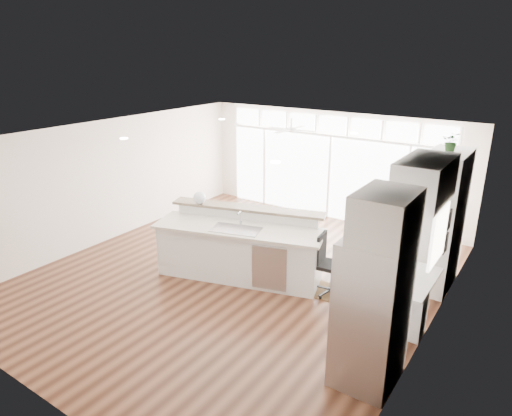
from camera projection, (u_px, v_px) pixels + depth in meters
The scene contains 24 objects.
floor at pixel (238, 276), 8.79m from camera, with size 7.00×8.00×0.02m, color #3E2013.
ceiling at pixel (236, 136), 7.89m from camera, with size 7.00×8.00×0.02m, color white.
wall_back at pixel (331, 166), 11.46m from camera, with size 7.00×0.04×2.70m, color white.
wall_front at pixel (29, 306), 5.22m from camera, with size 7.00×0.04×2.70m, color white.
wall_left at pixel (111, 180), 10.19m from camera, with size 0.04×8.00×2.70m, color white.
wall_right at pixel (434, 256), 6.48m from camera, with size 0.04×8.00×2.70m, color white.
glass_wall at pixel (330, 178), 11.51m from camera, with size 5.80×0.06×2.08m, color white.
transom_row at pixel (333, 125), 11.07m from camera, with size 5.90×0.06×0.40m, color white.
desk_window at pixel (439, 236), 6.67m from camera, with size 0.04×0.85×0.85m, color silver.
ceiling_fan at pixel (291, 125), 10.41m from camera, with size 1.16×1.16×0.32m, color white.
recessed_lights at pixel (242, 136), 8.05m from camera, with size 3.40×3.00×0.02m, color white.
oven_cabinet at pixel (440, 221), 8.09m from camera, with size 0.64×1.20×2.50m, color white.
desk_nook at pixel (407, 299), 7.23m from camera, with size 0.72×1.30×0.76m, color white.
upper_cabinets at pixel (425, 180), 6.56m from camera, with size 0.64×1.30×0.64m, color white.
refrigerator at pixel (371, 312), 5.75m from camera, with size 0.76×0.90×2.00m, color #A4A4A9.
fridge_cabinet at pixel (386, 216), 5.29m from camera, with size 0.64×0.90×0.60m, color white.
framed_photos at pixel (447, 232), 7.20m from camera, with size 0.06×0.22×0.80m, color black.
kitchen_island at pixel (239, 247), 8.53m from camera, with size 3.16×1.19×1.26m, color white.
rug at pixel (337, 294), 8.12m from camera, with size 0.91×0.65×0.01m, color #372211.
office_chair at pixel (332, 265), 7.98m from camera, with size 0.57×0.53×1.10m, color black.
fishbowl at pixel (200, 198), 8.91m from camera, with size 0.24×0.24×0.24m, color silver.
monitor at pixel (406, 264), 7.08m from camera, with size 0.09×0.52×0.43m, color black.
keyboard at pixel (394, 273), 7.23m from camera, with size 0.12×0.32×0.02m, color silver.
potted_plant at pixel (452, 144), 7.63m from camera, with size 0.30×0.33×0.26m, color #33632A.
Camera 1 is at (4.71, -6.29, 4.15)m, focal length 32.00 mm.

